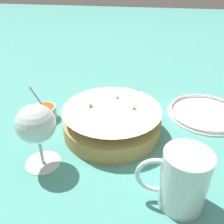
# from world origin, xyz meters

# --- Properties ---
(ground_plane) EXTENTS (4.00, 4.00, 0.00)m
(ground_plane) POSITION_xyz_m (0.00, 0.00, 0.00)
(ground_plane) COLOR teal
(food_basket) EXTENTS (0.25, 0.25, 0.08)m
(food_basket) POSITION_xyz_m (-0.03, -0.01, 0.03)
(food_basket) COLOR #B2894C
(food_basket) RESTS_ON ground_plane
(sauce_cup) EXTENTS (0.07, 0.06, 0.10)m
(sauce_cup) POSITION_xyz_m (0.17, -0.05, 0.02)
(sauce_cup) COLOR #B7B7BC
(sauce_cup) RESTS_ON ground_plane
(wine_glass) EXTENTS (0.08, 0.08, 0.15)m
(wine_glass) POSITION_xyz_m (0.10, 0.13, 0.10)
(wine_glass) COLOR silver
(wine_glass) RESTS_ON ground_plane
(beer_mug) EXTENTS (0.13, 0.09, 0.12)m
(beer_mug) POSITION_xyz_m (-0.19, 0.19, 0.06)
(beer_mug) COLOR silver
(beer_mug) RESTS_ON ground_plane
(side_plate) EXTENTS (0.22, 0.22, 0.01)m
(side_plate) POSITION_xyz_m (-0.29, -0.14, 0.01)
(side_plate) COLOR white
(side_plate) RESTS_ON ground_plane
(napkin) EXTENTS (0.11, 0.07, 0.01)m
(napkin) POSITION_xyz_m (-0.04, -0.23, 0.00)
(napkin) COLOR #38608E
(napkin) RESTS_ON ground_plane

